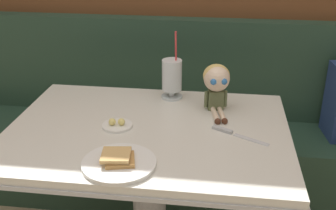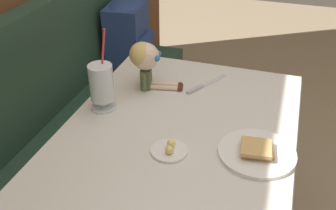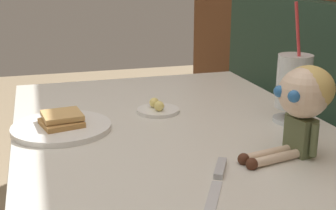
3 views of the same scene
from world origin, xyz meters
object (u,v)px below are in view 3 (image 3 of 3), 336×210
object	(u,v)px
toast_plate	(62,126)
butter_saucer	(158,109)
seated_doll	(304,98)
butter_knife	(218,176)
milkshake_glass	(294,85)

from	to	relation	value
toast_plate	butter_saucer	bearing A→B (deg)	105.18
toast_plate	seated_doll	distance (m)	0.59
toast_plate	butter_knife	xyz separation A→B (m)	(0.37, 0.28, -0.01)
milkshake_glass	seated_doll	distance (m)	0.23
milkshake_glass	butter_knife	world-z (taller)	milkshake_glass
milkshake_glass	butter_knife	bearing A→B (deg)	-50.05
milkshake_glass	toast_plate	bearing A→B (deg)	-99.94
toast_plate	milkshake_glass	size ratio (longest dim) A/B	0.79
milkshake_glass	seated_doll	bearing A→B (deg)	-26.08
toast_plate	butter_saucer	xyz separation A→B (m)	(-0.07, 0.27, -0.00)
butter_knife	seated_doll	distance (m)	0.26
milkshake_glass	butter_saucer	distance (m)	0.38
butter_knife	toast_plate	bearing A→B (deg)	-143.12
toast_plate	milkshake_glass	bearing A→B (deg)	80.06
seated_doll	milkshake_glass	bearing A→B (deg)	153.92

